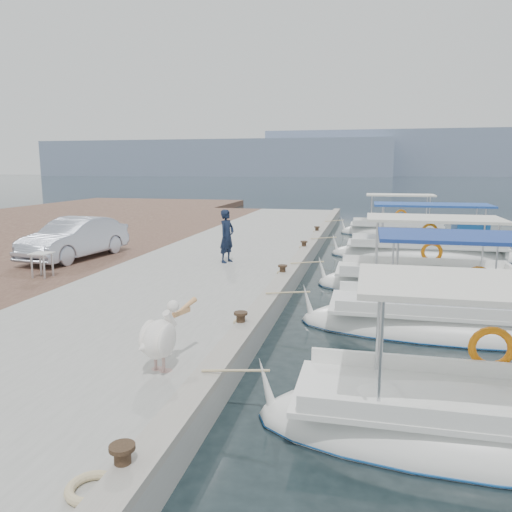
# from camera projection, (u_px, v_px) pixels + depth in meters

# --- Properties ---
(ground) EXTENTS (400.00, 400.00, 0.00)m
(ground) POSITION_uv_depth(u_px,v_px,m) (286.00, 306.00, 13.47)
(ground) COLOR black
(ground) RESTS_ON ground
(concrete_quay) EXTENTS (6.00, 40.00, 0.50)m
(concrete_quay) POSITION_uv_depth(u_px,v_px,m) (229.00, 259.00, 18.88)
(concrete_quay) COLOR gray
(concrete_quay) RESTS_ON ground
(quay_curb) EXTENTS (0.44, 40.00, 0.12)m
(quay_curb) POSITION_uv_depth(u_px,v_px,m) (302.00, 254.00, 18.22)
(quay_curb) COLOR gray
(quay_curb) RESTS_ON concrete_quay
(cobblestone_strip) EXTENTS (4.00, 40.00, 0.50)m
(cobblestone_strip) POSITION_uv_depth(u_px,v_px,m) (109.00, 254.00, 19.96)
(cobblestone_strip) COLOR #4E3329
(cobblestone_strip) RESTS_ON ground
(distant_hills) EXTENTS (330.00, 60.00, 18.00)m
(distant_hills) POSITION_uv_depth(u_px,v_px,m) (441.00, 157.00, 199.16)
(distant_hills) COLOR gray
(distant_hills) RESTS_ON ground
(fishing_caique_a) EXTENTS (6.21, 2.16, 2.83)m
(fishing_caique_a) POSITION_uv_depth(u_px,v_px,m) (480.00, 433.00, 6.82)
(fishing_caique_a) COLOR white
(fishing_caique_a) RESTS_ON ground
(fishing_caique_b) EXTENTS (7.74, 2.36, 2.83)m
(fishing_caique_b) POSITION_uv_depth(u_px,v_px,m) (471.00, 327.00, 11.30)
(fishing_caique_b) COLOR white
(fishing_caique_b) RESTS_ON ground
(fishing_caique_c) EXTENTS (6.49, 2.38, 2.83)m
(fishing_caique_c) POSITION_uv_depth(u_px,v_px,m) (424.00, 286.00, 15.23)
(fishing_caique_c) COLOR white
(fishing_caique_c) RESTS_ON ground
(fishing_caique_d) EXTENTS (7.61, 2.25, 2.83)m
(fishing_caique_d) POSITION_uv_depth(u_px,v_px,m) (427.00, 253.00, 20.55)
(fishing_caique_d) COLOR white
(fishing_caique_d) RESTS_ON ground
(fishing_caique_e) EXTENTS (6.02, 1.97, 2.83)m
(fishing_caique_e) POSITION_uv_depth(u_px,v_px,m) (396.00, 232.00, 27.59)
(fishing_caique_e) COLOR white
(fishing_caique_e) RESTS_ON ground
(mooring_bollards) EXTENTS (0.28, 20.28, 0.33)m
(mooring_bollards) POSITION_uv_depth(u_px,v_px,m) (283.00, 269.00, 14.86)
(mooring_bollards) COLOR black
(mooring_bollards) RESTS_ON concrete_quay
(pelican) EXTENTS (0.67, 1.39, 1.07)m
(pelican) POSITION_uv_depth(u_px,v_px,m) (160.00, 337.00, 7.89)
(pelican) COLOR tan
(pelican) RESTS_ON concrete_quay
(fisherman) EXTENTS (0.63, 0.76, 1.80)m
(fisherman) POSITION_uv_depth(u_px,v_px,m) (227.00, 236.00, 16.85)
(fisherman) COLOR black
(fisherman) RESTS_ON concrete_quay
(parked_car) EXTENTS (2.09, 4.52, 1.44)m
(parked_car) POSITION_uv_depth(u_px,v_px,m) (75.00, 238.00, 17.62)
(parked_car) COLOR #B0B7C9
(parked_car) RESTS_ON cobblestone_strip
(folding_table) EXTENTS (0.55, 0.55, 0.73)m
(folding_table) POSITION_uv_depth(u_px,v_px,m) (42.00, 260.00, 14.61)
(folding_table) COLOR silver
(folding_table) RESTS_ON cobblestone_strip
(rope_coil) EXTENTS (0.54, 0.54, 0.10)m
(rope_coil) POSITION_uv_depth(u_px,v_px,m) (92.00, 488.00, 4.97)
(rope_coil) COLOR #C6B284
(rope_coil) RESTS_ON concrete_quay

